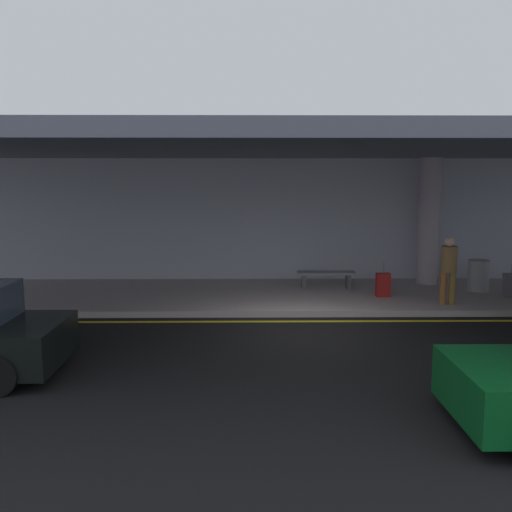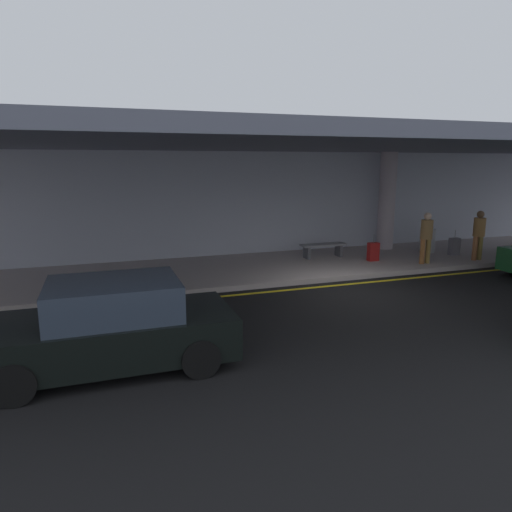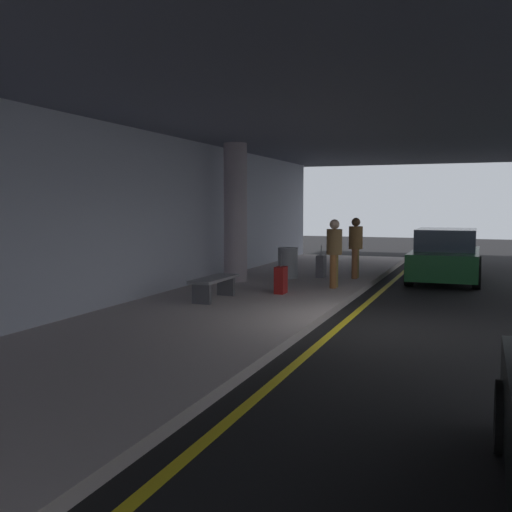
% 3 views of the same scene
% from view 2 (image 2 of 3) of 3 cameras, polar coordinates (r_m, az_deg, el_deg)
% --- Properties ---
extents(ground_plane, '(60.00, 60.00, 0.00)m').
position_cam_2_polar(ground_plane, '(12.71, 12.03, -4.25)').
color(ground_plane, black).
extents(sidewalk, '(26.00, 4.20, 0.15)m').
position_cam_2_polar(sidewalk, '(15.34, 6.11, -1.05)').
color(sidewalk, '#B1A3A0').
rests_on(sidewalk, ground).
extents(lane_stripe_yellow, '(26.00, 0.14, 0.01)m').
position_cam_2_polar(lane_stripe_yellow, '(13.23, 10.63, -3.55)').
color(lane_stripe_yellow, yellow).
rests_on(lane_stripe_yellow, ground).
extents(support_column_left_mid, '(0.62, 0.62, 3.65)m').
position_cam_2_polar(support_column_left_mid, '(18.20, 16.00, 6.60)').
color(support_column_left_mid, '#AB9CA5').
rests_on(support_column_left_mid, sidewalk).
extents(ceiling_overhang, '(28.00, 13.20, 0.30)m').
position_cam_2_polar(ceiling_overhang, '(14.54, 7.30, 13.61)').
color(ceiling_overhang, slate).
rests_on(ceiling_overhang, support_column_far_left).
extents(terminal_back_wall, '(26.00, 0.30, 3.80)m').
position_cam_2_polar(terminal_back_wall, '(17.10, 3.04, 6.48)').
color(terminal_back_wall, '#ACB0BF').
rests_on(terminal_back_wall, ground).
extents(car_black, '(4.10, 1.92, 1.50)m').
position_cam_2_polar(car_black, '(8.09, -17.61, -8.43)').
color(car_black, black).
rests_on(car_black, ground).
extents(traveler_with_luggage, '(0.38, 0.38, 1.68)m').
position_cam_2_polar(traveler_with_luggage, '(17.18, 26.03, 2.71)').
color(traveler_with_luggage, '#945731').
rests_on(traveler_with_luggage, sidewalk).
extents(person_waiting_for_ride, '(0.38, 0.38, 1.68)m').
position_cam_2_polar(person_waiting_for_ride, '(15.89, 20.47, 2.52)').
color(person_waiting_for_ride, brown).
rests_on(person_waiting_for_ride, sidewalk).
extents(suitcase_upright_primary, '(0.36, 0.22, 0.90)m').
position_cam_2_polar(suitcase_upright_primary, '(17.87, 23.47, 1.11)').
color(suitcase_upright_primary, slate).
rests_on(suitcase_upright_primary, sidewalk).
extents(suitcase_upright_secondary, '(0.36, 0.22, 0.90)m').
position_cam_2_polar(suitcase_upright_secondary, '(15.92, 14.40, 0.53)').
color(suitcase_upright_secondary, maroon).
rests_on(suitcase_upright_secondary, sidewalk).
extents(bench_metal, '(1.60, 0.50, 0.48)m').
position_cam_2_polar(bench_metal, '(16.13, 8.36, 1.06)').
color(bench_metal, slate).
rests_on(bench_metal, sidewalk).
extents(trash_bin_steel, '(0.56, 0.56, 0.85)m').
position_cam_2_polar(trash_bin_steel, '(18.12, 20.56, 1.82)').
color(trash_bin_steel, gray).
rests_on(trash_bin_steel, sidewalk).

